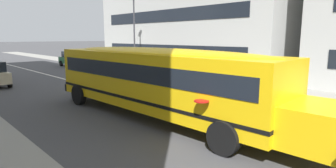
{
  "coord_description": "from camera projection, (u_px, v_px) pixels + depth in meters",
  "views": [
    {
      "loc": [
        6.36,
        -8.62,
        3.18
      ],
      "look_at": [
        -1.84,
        -0.78,
        1.24
      ],
      "focal_mm": 29.33,
      "sensor_mm": 36.0,
      "label": 1
    }
  ],
  "objects": [
    {
      "name": "ground_plane",
      "position": [
        214.0,
        118.0,
        10.94
      ],
      "size": [
        400.0,
        400.0,
        0.0
      ],
      "primitive_type": "plane",
      "color": "#424244"
    },
    {
      "name": "street_lamp",
      "position": [
        134.0,
        25.0,
        25.18
      ],
      "size": [
        0.44,
        0.44,
        6.8
      ],
      "color": "#38383D",
      "rests_on": "ground_plane"
    },
    {
      "name": "school_bus",
      "position": [
        159.0,
        77.0,
        10.69
      ],
      "size": [
        12.46,
        2.96,
        2.77
      ],
      "rotation": [
        0.0,
        0.0,
        0.03
      ],
      "color": "yellow",
      "rests_on": "ground_plane"
    },
    {
      "name": "sidewalk_far",
      "position": [
        293.0,
        92.0,
        16.13
      ],
      "size": [
        120.0,
        3.0,
        0.01
      ],
      "primitive_type": "cube",
      "color": "gray",
      "rests_on": "ground_plane"
    },
    {
      "name": "lane_centreline",
      "position": [
        214.0,
        118.0,
        10.94
      ],
      "size": [
        110.0,
        0.16,
        0.01
      ],
      "primitive_type": "cube",
      "color": "silver",
      "rests_on": "ground_plane"
    },
    {
      "name": "apartment_block_far_left",
      "position": [
        199.0,
        3.0,
        28.62
      ],
      "size": [
        21.13,
        10.29,
        13.3
      ],
      "color": "#B7B7B2",
      "rests_on": "ground_plane"
    },
    {
      "name": "parked_car_green_far_corner",
      "position": [
        73.0,
        59.0,
        30.14
      ],
      "size": [
        3.93,
        1.93,
        1.64
      ],
      "rotation": [
        0.0,
        0.0,
        0.02
      ],
      "color": "#236038",
      "rests_on": "ground_plane"
    },
    {
      "name": "parked_car_black_end_of_row",
      "position": [
        138.0,
        66.0,
        22.28
      ],
      "size": [
        3.97,
        2.02,
        1.64
      ],
      "rotation": [
        0.0,
        0.0,
        -0.04
      ],
      "color": "black",
      "rests_on": "ground_plane"
    }
  ]
}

